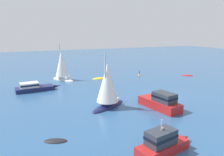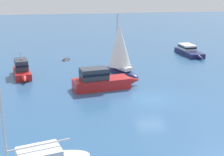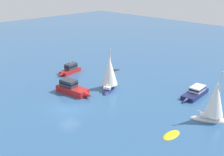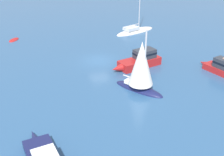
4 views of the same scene
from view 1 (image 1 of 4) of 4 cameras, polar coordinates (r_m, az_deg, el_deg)
ground_plane at (r=31.85m, az=13.48°, el=-4.53°), size 160.00×160.00×0.00m
ketch at (r=25.75m, az=-1.15°, el=-2.68°), size 4.17×5.79×7.10m
tender at (r=47.16m, az=19.20°, el=0.59°), size 2.27×2.58×0.39m
dinghy at (r=19.46m, az=-14.65°, el=-15.86°), size 1.58×2.16×0.36m
powerboat at (r=35.42m, az=-19.95°, el=-2.30°), size 2.46×6.94×1.36m
yacht at (r=41.16m, az=-13.04°, el=2.76°), size 5.36×3.96×7.25m
cabin_cruiser at (r=26.48m, az=12.36°, el=-6.06°), size 6.89×2.89×2.10m
rib at (r=41.84m, az=-3.32°, el=-0.17°), size 1.34×2.83×0.44m
cabin_cruiser_1 at (r=17.55m, az=13.36°, el=-16.27°), size 2.41×5.48×2.71m
channel_buoy at (r=44.92m, az=7.24°, el=0.65°), size 0.53×0.53×1.27m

